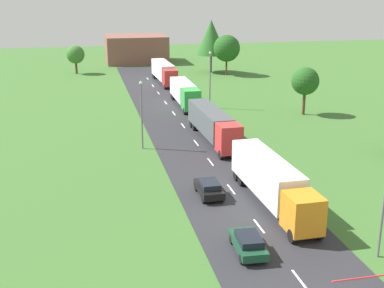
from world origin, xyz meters
name	(u,v)px	position (x,y,z in m)	size (l,w,h in m)	color
road	(216,169)	(0.00, 24.50, 0.03)	(10.00, 140.00, 0.06)	#2B2B30
lane_marking_centre	(230,188)	(0.00, 19.41, 0.07)	(0.16, 119.51, 0.01)	white
truck_lead	(272,181)	(2.32, 15.15, 2.19)	(2.85, 14.28, 3.73)	orange
truck_second	(213,124)	(2.15, 34.25, 2.15)	(2.90, 14.92, 3.58)	red
truck_third	(185,93)	(2.55, 53.36, 2.08)	(2.59, 12.72, 3.46)	green
truck_fourth	(164,71)	(2.55, 73.46, 2.20)	(2.87, 14.15, 3.74)	red
car_lead	(248,243)	(-2.10, 7.71, 0.79)	(2.01, 4.20, 1.37)	#19472D
car_second	(209,188)	(-2.34, 17.94, 0.81)	(1.89, 4.08, 1.42)	black
lamppost_second	(142,111)	(-6.38, 33.05, 4.33)	(0.36, 0.36, 7.72)	slate
lamppost_third	(210,77)	(6.00, 51.18, 4.73)	(0.36, 0.36, 8.49)	slate
tree_oak	(75,55)	(-13.84, 87.98, 4.02)	(3.78, 3.78, 5.94)	#513823
tree_birch	(227,48)	(16.65, 79.74, 5.51)	(5.47, 5.47, 8.26)	#513823
tree_elm	(211,37)	(14.44, 84.13, 7.36)	(6.59, 6.59, 10.99)	#513823
tree_ash	(305,81)	(18.20, 44.38, 4.82)	(3.92, 3.92, 6.81)	#513823
distant_building	(136,49)	(0.39, 102.86, 3.19)	(14.37, 12.60, 6.39)	brown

